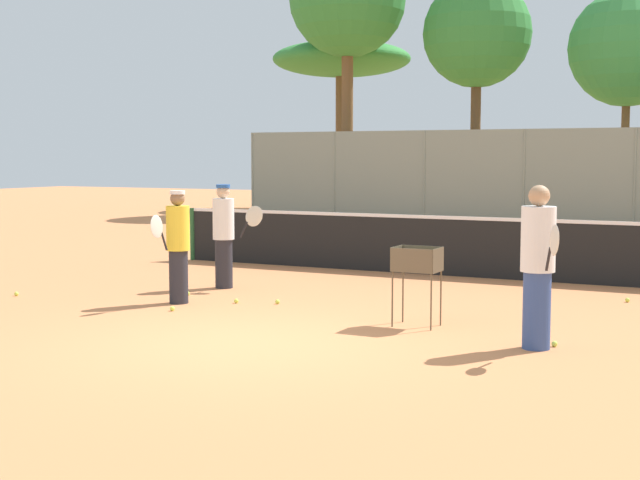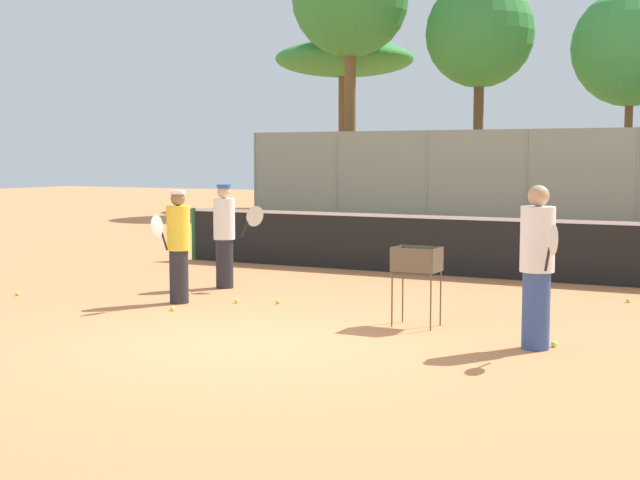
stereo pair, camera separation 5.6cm
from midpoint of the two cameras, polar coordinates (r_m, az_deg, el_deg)
ground_plane at (r=10.26m, az=-4.16°, el=-6.59°), size 80.00×80.00×0.00m
tennis_net at (r=16.04m, az=7.93°, el=-0.28°), size 10.83×0.10×1.07m
back_fence at (r=28.17m, az=16.38°, el=3.86°), size 23.09×0.08×2.98m
tree_0 at (r=33.95m, az=2.00°, el=15.13°), size 4.33×4.33×10.11m
tree_1 at (r=36.71m, az=1.62°, el=11.35°), size 5.59×5.59×6.74m
tree_2 at (r=33.04m, az=19.32°, el=11.51°), size 4.03×4.03×7.86m
tree_4 at (r=33.18m, az=10.24°, el=12.83°), size 3.88×3.88×8.47m
player_white_outfit at (r=13.00m, az=-8.95°, el=-0.31°), size 0.34×0.89×1.64m
player_red_cap at (r=10.06m, az=13.88°, el=-1.59°), size 0.58×0.85×1.81m
player_yellow_shirt at (r=14.42m, az=-6.00°, el=0.36°), size 0.89×0.35×1.68m
ball_cart at (r=11.17m, az=6.34°, el=-1.64°), size 0.56×0.41×1.00m
tennis_ball_0 at (r=14.39m, az=-18.70°, el=-3.27°), size 0.07×0.07×0.07m
tennis_ball_1 at (r=13.00m, az=-5.24°, el=-3.90°), size 0.07×0.07×0.07m
tennis_ball_2 at (r=10.36m, az=14.89°, el=-6.46°), size 0.07×0.07×0.07m
tennis_ball_3 at (r=12.47m, az=-9.30°, el=-4.35°), size 0.07×0.07×0.07m
tennis_ball_4 at (r=13.77m, az=19.23°, el=-3.66°), size 0.07×0.07×0.07m
tennis_ball_5 at (r=13.79m, az=-8.31°, el=-3.40°), size 0.07×0.07×0.07m
tennis_ball_6 at (r=12.89m, az=-2.60°, el=-3.96°), size 0.07×0.07×0.07m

